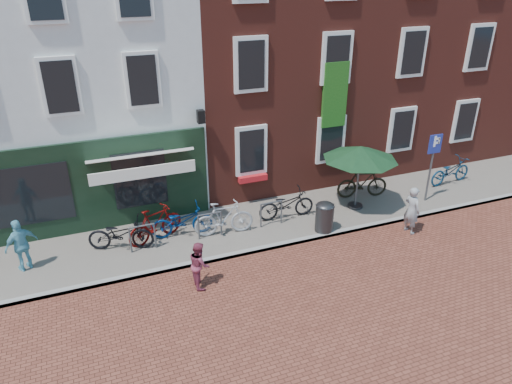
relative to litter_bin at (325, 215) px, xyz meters
name	(u,v)px	position (x,y,z in m)	size (l,w,h in m)	color
ground	(271,250)	(-1.90, -0.30, -0.63)	(80.00, 80.00, 0.00)	brown
sidewalk	(282,219)	(-0.90, 1.20, -0.58)	(24.00, 3.00, 0.10)	slate
building_stucco	(59,64)	(-6.90, 6.70, 3.87)	(8.00, 8.00, 9.00)	silver
building_brick_mid	(250,38)	(0.10, 6.70, 4.37)	(6.00, 8.00, 10.00)	maroon
building_brick_right	(381,30)	(6.10, 6.70, 4.37)	(6.00, 8.00, 10.00)	maroon
filler_right	(495,35)	(12.60, 6.70, 3.87)	(7.00, 8.00, 9.00)	maroon
litter_bin	(325,215)	(0.00, 0.00, 0.00)	(0.56, 0.56, 1.04)	#2E2E30
parking_sign	(433,156)	(4.33, 0.53, 1.13)	(0.50, 0.08, 2.43)	#4C4C4F
parasol	(361,150)	(1.76, 1.00, 1.52)	(2.47, 2.47, 2.30)	#4C4C4F
woman	(412,210)	(2.53, -0.90, 0.13)	(0.56, 0.37, 1.54)	gray
boy	(199,264)	(-4.28, -1.17, 0.01)	(0.62, 0.49, 1.28)	#8A3349
cafe_person	(22,245)	(-8.52, 1.13, 0.22)	(0.88, 0.37, 1.50)	#64B1C4
bicycle_0	(121,234)	(-5.97, 1.21, -0.04)	(0.65, 1.87, 0.98)	black
bicycle_1	(155,224)	(-4.95, 1.32, 0.01)	(0.51, 1.81, 1.09)	#570705
bicycle_2	(182,221)	(-4.15, 1.32, -0.04)	(0.65, 1.87, 0.98)	#042455
bicycle_3	(224,218)	(-2.95, 0.92, 0.01)	(0.51, 1.81, 1.09)	#A3A3A5
bicycle_4	(286,204)	(-0.75, 1.17, -0.04)	(0.65, 1.87, 0.98)	black
bicycle_5	(362,183)	(2.37, 1.59, 0.01)	(0.51, 1.81, 1.09)	black
bicycle_6	(450,171)	(6.10, 1.39, -0.04)	(0.65, 1.87, 0.98)	#0C2D48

